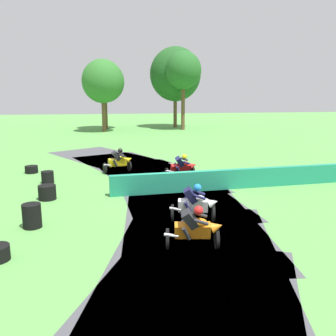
{
  "coord_description": "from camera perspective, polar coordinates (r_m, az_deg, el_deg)",
  "views": [
    {
      "loc": [
        -2.66,
        -15.2,
        4.35
      ],
      "look_at": [
        -0.17,
        0.97,
        0.9
      ],
      "focal_mm": 38.45,
      "sensor_mm": 36.0,
      "label": 1
    }
  ],
  "objects": [
    {
      "name": "ground_plane",
      "position": [
        16.03,
        1.13,
        -3.84
      ],
      "size": [
        120.0,
        120.0,
        0.0
      ],
      "primitive_type": "plane",
      "color": "#569947"
    },
    {
      "name": "track_asphalt",
      "position": [
        15.79,
        -2.86,
        -4.08
      ],
      "size": [
        10.13,
        29.07,
        0.01
      ],
      "color": "#47474C",
      "rests_on": "ground"
    },
    {
      "name": "safety_barrier",
      "position": [
        18.1,
        18.5,
        -1.16
      ],
      "size": [
        16.89,
        1.66,
        0.9
      ],
      "primitive_type": "cube",
      "rotation": [
        0.0,
        0.0,
        -1.49
      ],
      "color": "#1E8466",
      "rests_on": "ground"
    },
    {
      "name": "motorcycle_lead_orange",
      "position": [
        10.17,
        4.34,
        -9.51
      ],
      "size": [
        1.7,
        0.94,
        1.43
      ],
      "color": "black",
      "rests_on": "ground"
    },
    {
      "name": "motorcycle_chase_white",
      "position": [
        12.25,
        4.34,
        -5.68
      ],
      "size": [
        1.71,
        0.96,
        1.43
      ],
      "color": "black",
      "rests_on": "ground"
    },
    {
      "name": "motorcycle_trailing_red",
      "position": [
        18.32,
        2.23,
        0.18
      ],
      "size": [
        1.69,
        0.95,
        1.42
      ],
      "color": "black",
      "rests_on": "ground"
    },
    {
      "name": "motorcycle_fourth_yellow",
      "position": [
        19.93,
        -7.8,
        1.12
      ],
      "size": [
        1.71,
        1.08,
        1.43
      ],
      "color": "black",
      "rests_on": "ground"
    },
    {
      "name": "tire_stack_mid_a",
      "position": [
        12.65,
        -20.77,
        -7.1
      ],
      "size": [
        0.61,
        0.61,
        0.8
      ],
      "color": "black",
      "rests_on": "ground"
    },
    {
      "name": "tire_stack_mid_b",
      "position": [
        15.7,
        -18.61,
        -3.68
      ],
      "size": [
        0.72,
        0.72,
        0.6
      ],
      "color": "black",
      "rests_on": "ground"
    },
    {
      "name": "tire_stack_far",
      "position": [
        18.45,
        -18.54,
        -1.41
      ],
      "size": [
        0.59,
        0.59,
        0.6
      ],
      "color": "black",
      "rests_on": "ground"
    },
    {
      "name": "tire_stack_extra_a",
      "position": [
        21.13,
        -20.83,
        -0.21
      ],
      "size": [
        0.69,
        0.69,
        0.4
      ],
      "color": "black",
      "rests_on": "ground"
    },
    {
      "name": "tree_far_left",
      "position": [
        42.77,
        2.45,
        15.15
      ],
      "size": [
        4.13,
        4.13,
        9.0
      ],
      "color": "brown",
      "rests_on": "ground"
    },
    {
      "name": "tree_far_right",
      "position": [
        41.02,
        -10.32,
        13.35
      ],
      "size": [
        4.51,
        4.51,
        7.91
      ],
      "color": "brown",
      "rests_on": "ground"
    },
    {
      "name": "tree_mid_rise",
      "position": [
        45.76,
        1.18,
        14.63
      ],
      "size": [
        6.27,
        6.27,
        9.83
      ],
      "color": "brown",
      "rests_on": "ground"
    },
    {
      "name": "tree_behind_barrier",
      "position": [
        44.34,
        -10.03,
        13.29
      ],
      "size": [
        4.66,
        4.66,
        8.02
      ],
      "color": "brown",
      "rests_on": "ground"
    }
  ]
}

